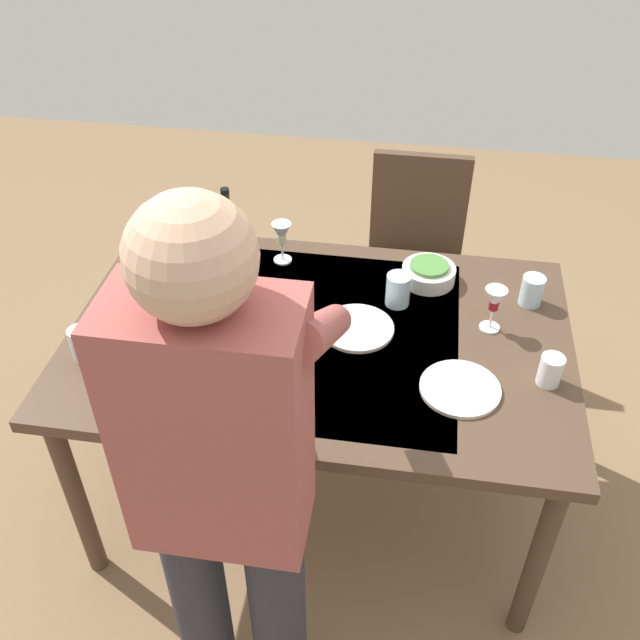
% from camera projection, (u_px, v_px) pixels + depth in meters
% --- Properties ---
extents(ground_plane, '(6.00, 6.00, 0.00)m').
position_uv_depth(ground_plane, '(320.00, 489.00, 2.72)').
color(ground_plane, '#846647').
extents(dining_table, '(1.55, 1.00, 0.78)m').
position_uv_depth(dining_table, '(320.00, 350.00, 2.27)').
color(dining_table, '#4C3828').
rests_on(dining_table, ground_plane).
extents(chair_near, '(0.40, 0.40, 0.91)m').
position_uv_depth(chair_near, '(415.00, 250.00, 3.02)').
color(chair_near, '#352114').
rests_on(chair_near, ground_plane).
extents(person_server, '(0.42, 0.61, 1.69)m').
position_uv_depth(person_server, '(226.00, 491.00, 1.54)').
color(person_server, '#2D2D38').
rests_on(person_server, ground_plane).
extents(wine_bottle, '(0.07, 0.07, 0.30)m').
position_uv_depth(wine_bottle, '(229.00, 237.00, 2.44)').
color(wine_bottle, black).
rests_on(wine_bottle, dining_table).
extents(wine_glass_left, '(0.07, 0.07, 0.15)m').
position_uv_depth(wine_glass_left, '(282.00, 235.00, 2.46)').
color(wine_glass_left, white).
rests_on(wine_glass_left, dining_table).
extents(wine_glass_right, '(0.07, 0.07, 0.15)m').
position_uv_depth(wine_glass_right, '(494.00, 302.00, 2.17)').
color(wine_glass_right, white).
rests_on(wine_glass_right, dining_table).
extents(water_cup_near_left, '(0.07, 0.07, 0.10)m').
position_uv_depth(water_cup_near_left, '(532.00, 291.00, 2.31)').
color(water_cup_near_left, silver).
rests_on(water_cup_near_left, dining_table).
extents(water_cup_near_right, '(0.07, 0.07, 0.11)m').
position_uv_depth(water_cup_near_right, '(82.00, 344.00, 2.10)').
color(water_cup_near_right, silver).
rests_on(water_cup_near_right, dining_table).
extents(water_cup_far_left, '(0.08, 0.08, 0.11)m').
position_uv_depth(water_cup_far_left, '(398.00, 290.00, 2.30)').
color(water_cup_far_left, silver).
rests_on(water_cup_far_left, dining_table).
extents(water_cup_far_right, '(0.07, 0.07, 0.09)m').
position_uv_depth(water_cup_far_right, '(550.00, 370.00, 2.02)').
color(water_cup_far_right, silver).
rests_on(water_cup_far_right, dining_table).
extents(serving_bowl_pasta, '(0.30, 0.30, 0.07)m').
position_uv_depth(serving_bowl_pasta, '(193.00, 293.00, 2.33)').
color(serving_bowl_pasta, silver).
rests_on(serving_bowl_pasta, dining_table).
extents(side_bowl_salad, '(0.18, 0.18, 0.07)m').
position_uv_depth(side_bowl_salad, '(429.00, 273.00, 2.41)').
color(side_bowl_salad, silver).
rests_on(side_bowl_salad, dining_table).
extents(dinner_plate_near, '(0.23, 0.23, 0.01)m').
position_uv_depth(dinner_plate_near, '(460.00, 389.00, 2.03)').
color(dinner_plate_near, silver).
rests_on(dinner_plate_near, dining_table).
extents(dinner_plate_far, '(0.23, 0.23, 0.01)m').
position_uv_depth(dinner_plate_far, '(357.00, 328.00, 2.23)').
color(dinner_plate_far, silver).
rests_on(dinner_plate_far, dining_table).
extents(table_fork, '(0.02, 0.18, 0.00)m').
position_uv_depth(table_fork, '(280.00, 383.00, 2.05)').
color(table_fork, silver).
rests_on(table_fork, dining_table).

